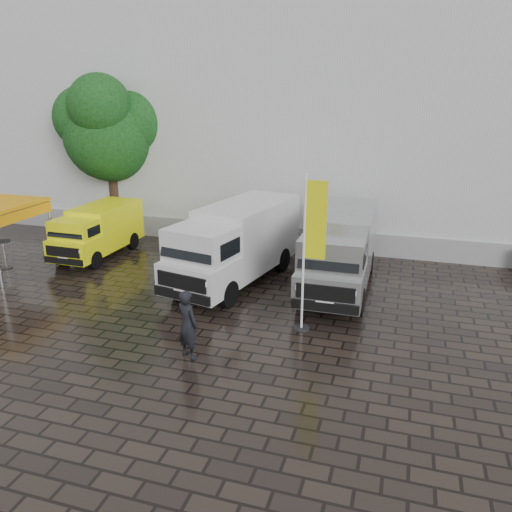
% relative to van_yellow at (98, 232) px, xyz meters
% --- Properties ---
extents(ground, '(120.00, 120.00, 0.00)m').
position_rel_van_yellow_xyz_m(ground, '(9.01, -4.32, -1.08)').
color(ground, black).
rests_on(ground, ground).
extents(exhibition_hall, '(44.00, 16.00, 12.00)m').
position_rel_van_yellow_xyz_m(exhibition_hall, '(11.01, 11.68, 4.92)').
color(exhibition_hall, silver).
rests_on(exhibition_hall, ground).
extents(hall_plinth, '(44.00, 0.15, 1.00)m').
position_rel_van_yellow_xyz_m(hall_plinth, '(11.01, 3.63, -0.58)').
color(hall_plinth, gray).
rests_on(hall_plinth, ground).
extents(van_yellow, '(1.84, 4.71, 2.17)m').
position_rel_van_yellow_xyz_m(van_yellow, '(0.00, 0.00, 0.00)').
color(van_yellow, '#F3F80D').
rests_on(van_yellow, ground).
extents(van_white, '(3.50, 6.96, 2.88)m').
position_rel_van_yellow_xyz_m(van_white, '(6.75, -1.17, 0.36)').
color(van_white, silver).
rests_on(van_white, ground).
extents(van_silver, '(2.18, 6.41, 2.77)m').
position_rel_van_yellow_xyz_m(van_silver, '(10.59, -0.70, 0.30)').
color(van_silver, '#9EA0A2').
rests_on(van_silver, ground).
extents(flagpole, '(0.88, 0.50, 4.76)m').
position_rel_van_yellow_xyz_m(flagpole, '(10.17, -4.32, 1.56)').
color(flagpole, black).
rests_on(flagpole, ground).
extents(tree, '(4.48, 4.48, 8.03)m').
position_rel_van_yellow_xyz_m(tree, '(-1.51, 3.94, 4.07)').
color(tree, black).
rests_on(tree, ground).
extents(cocktail_table, '(0.60, 0.60, 1.17)m').
position_rel_van_yellow_xyz_m(cocktail_table, '(-2.75, -2.50, -0.50)').
color(cocktail_table, black).
rests_on(cocktail_table, ground).
extents(person_front, '(0.84, 0.72, 1.95)m').
position_rel_van_yellow_xyz_m(person_front, '(7.41, -6.91, -0.11)').
color(person_front, black).
rests_on(person_front, ground).
extents(person_tent, '(1.04, 1.09, 1.77)m').
position_rel_van_yellow_xyz_m(person_tent, '(5.64, -3.37, -0.20)').
color(person_tent, black).
rests_on(person_tent, ground).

